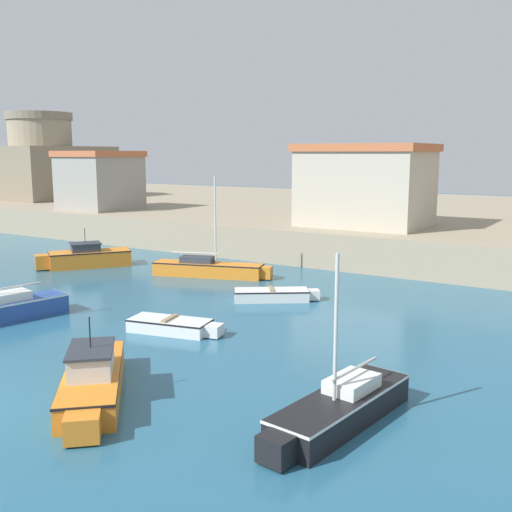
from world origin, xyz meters
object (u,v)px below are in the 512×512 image
(motorboat_orange_4, at_px, (92,379))
(harbor_shed_mid_row, at_px, (100,180))
(harbor_shed_near_wharf, at_px, (366,185))
(dinghy_white_7, at_px, (173,325))
(sailboat_orange_8, at_px, (209,268))
(motorboat_orange_3, at_px, (87,257))
(dinghy_white_6, at_px, (274,294))
(sailboat_black_0, at_px, (340,407))
(fortress, at_px, (42,166))

(motorboat_orange_4, height_order, harbor_shed_mid_row, harbor_shed_mid_row)
(harbor_shed_near_wharf, bearing_deg, dinghy_white_7, -89.15)
(sailboat_orange_8, bearing_deg, harbor_shed_near_wharf, 64.76)
(motorboat_orange_3, bearing_deg, motorboat_orange_4, -41.50)
(sailboat_orange_8, relative_size, harbor_shed_near_wharf, 0.83)
(dinghy_white_6, bearing_deg, motorboat_orange_4, -83.40)
(sailboat_orange_8, bearing_deg, dinghy_white_7, -60.66)
(motorboat_orange_3, xyz_separation_m, dinghy_white_6, (14.29, -1.20, -0.31))
(motorboat_orange_4, relative_size, harbor_shed_near_wharf, 0.63)
(motorboat_orange_4, bearing_deg, dinghy_white_6, 96.60)
(sailboat_black_0, distance_m, sailboat_orange_8, 19.64)
(sailboat_black_0, distance_m, dinghy_white_7, 9.79)
(motorboat_orange_3, height_order, harbor_shed_near_wharf, harbor_shed_near_wharf)
(motorboat_orange_3, distance_m, harbor_shed_near_wharf, 18.68)
(sailboat_orange_8, bearing_deg, harbor_shed_mid_row, 152.92)
(sailboat_orange_8, height_order, harbor_shed_near_wharf, harbor_shed_near_wharf)
(dinghy_white_6, distance_m, fortress, 45.59)
(sailboat_orange_8, bearing_deg, motorboat_orange_4, -64.31)
(dinghy_white_6, bearing_deg, fortress, 154.92)
(motorboat_orange_3, bearing_deg, fortress, 146.06)
(harbor_shed_near_wharf, bearing_deg, dinghy_white_6, -85.75)
(sailboat_black_0, xyz_separation_m, dinghy_white_6, (-8.26, 10.52, -0.17))
(sailboat_orange_8, bearing_deg, motorboat_orange_3, -168.27)
(motorboat_orange_3, relative_size, dinghy_white_6, 1.40)
(sailboat_orange_8, relative_size, fortress, 0.59)
(fortress, height_order, harbor_shed_near_wharf, fortress)
(harbor_shed_near_wharf, bearing_deg, motorboat_orange_3, -136.93)
(motorboat_orange_4, relative_size, dinghy_white_6, 1.35)
(harbor_shed_mid_row, bearing_deg, dinghy_white_6, -26.74)
(harbor_shed_near_wharf, height_order, harbor_shed_mid_row, harbor_shed_near_wharf)
(dinghy_white_6, bearing_deg, harbor_shed_mid_row, 153.26)
(dinghy_white_7, height_order, harbor_shed_mid_row, harbor_shed_mid_row)
(motorboat_orange_3, xyz_separation_m, harbor_shed_near_wharf, (13.28, 12.41, 4.31))
(harbor_shed_mid_row, bearing_deg, fortress, 157.62)
(motorboat_orange_4, height_order, harbor_shed_near_wharf, harbor_shed_near_wharf)
(motorboat_orange_4, xyz_separation_m, dinghy_white_7, (-2.19, 6.14, -0.26))
(motorboat_orange_3, distance_m, motorboat_orange_4, 21.05)
(dinghy_white_6, height_order, harbor_shed_near_wharf, harbor_shed_near_wharf)
(motorboat_orange_4, xyz_separation_m, fortress, (-42.49, 31.93, 5.05))
(sailboat_black_0, bearing_deg, dinghy_white_6, 128.14)
(sailboat_orange_8, distance_m, harbor_shed_near_wharf, 12.63)
(sailboat_black_0, relative_size, motorboat_orange_4, 1.09)
(dinghy_white_6, distance_m, harbor_shed_mid_row, 28.35)
(fortress, bearing_deg, sailboat_black_0, -31.09)
(sailboat_black_0, distance_m, fortress, 57.77)
(fortress, relative_size, harbor_shed_mid_row, 1.96)
(dinghy_white_6, bearing_deg, sailboat_black_0, -51.86)
(dinghy_white_6, height_order, fortress, fortress)
(dinghy_white_6, xyz_separation_m, fortress, (-41.01, 19.19, 5.30))
(dinghy_white_7, bearing_deg, fortress, 147.38)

